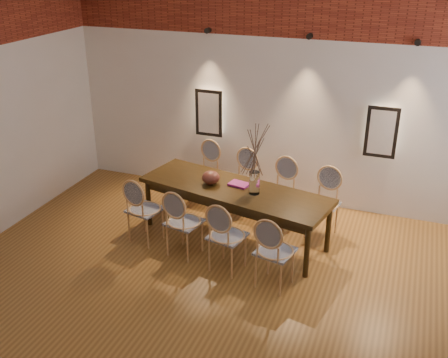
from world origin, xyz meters
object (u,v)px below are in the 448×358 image
(book, at_px, (239,184))
(vase, at_px, (254,183))
(chair_near_b, at_px, (184,222))
(chair_near_c, at_px, (227,236))
(chair_near_a, at_px, (145,209))
(chair_far_c, at_px, (279,193))
(bowl, at_px, (211,178))
(chair_near_d, at_px, (275,251))
(chair_far_b, at_px, (240,183))
(dining_table, at_px, (234,213))
(chair_far_a, at_px, (204,174))
(chair_far_d, at_px, (322,204))

(book, bearing_deg, vase, -31.77)
(chair_near_b, bearing_deg, chair_near_c, -0.00)
(vase, bearing_deg, book, 148.23)
(chair_near_a, distance_m, chair_far_c, 1.91)
(book, bearing_deg, bowl, -167.88)
(chair_near_d, bearing_deg, chair_near_a, 180.00)
(chair_near_b, distance_m, chair_near_d, 1.30)
(chair_near_a, bearing_deg, chair_far_c, 47.05)
(chair_near_a, distance_m, chair_far_b, 1.54)
(dining_table, xyz_separation_m, vase, (0.29, -0.06, 0.53))
(dining_table, xyz_separation_m, chair_near_c, (0.18, -0.75, 0.09))
(chair_near_b, bearing_deg, chair_near_d, 0.00)
(dining_table, relative_size, chair_far_b, 2.76)
(chair_near_c, relative_size, chair_far_b, 1.00)
(dining_table, bearing_deg, book, 86.29)
(chair_near_a, bearing_deg, chair_near_d, -0.00)
(chair_near_c, relative_size, chair_far_c, 1.00)
(chair_far_c, relative_size, vase, 3.13)
(chair_near_a, distance_m, chair_near_c, 1.30)
(chair_far_a, bearing_deg, vase, 151.21)
(bowl, bearing_deg, chair_near_d, -37.98)
(chair_near_a, distance_m, chair_far_d, 2.39)
(dining_table, relative_size, chair_far_a, 2.76)
(chair_far_c, xyz_separation_m, book, (-0.43, -0.51, 0.30))
(chair_far_b, height_order, book, chair_far_b)
(book, bearing_deg, chair_far_c, 50.00)
(chair_far_a, bearing_deg, dining_table, 144.39)
(dining_table, relative_size, chair_near_d, 2.76)
(bowl, bearing_deg, dining_table, -3.49)
(vase, xyz_separation_m, book, (-0.26, 0.16, -0.14))
(chair_far_b, relative_size, vase, 3.13)
(bowl, bearing_deg, chair_near_c, -55.94)
(chair_near_a, relative_size, vase, 3.13)
(chair_near_d, relative_size, vase, 3.13)
(chair_near_a, distance_m, chair_near_d, 1.95)
(chair_far_a, xyz_separation_m, bowl, (0.46, -0.86, 0.37))
(chair_near_b, distance_m, chair_far_c, 1.54)
(chair_near_d, relative_size, chair_far_a, 1.00)
(bowl, bearing_deg, chair_far_d, 17.79)
(chair_near_c, bearing_deg, chair_near_d, 0.00)
(book, bearing_deg, chair_far_b, 107.42)
(chair_far_b, relative_size, chair_far_c, 1.00)
(book, bearing_deg, chair_near_a, -152.50)
(chair_far_b, xyz_separation_m, book, (0.20, -0.65, 0.30))
(chair_near_a, xyz_separation_m, vase, (1.38, 0.42, 0.43))
(chair_far_a, bearing_deg, chair_near_b, 114.96)
(chair_near_d, xyz_separation_m, chair_far_c, (-0.35, 1.50, 0.00))
(chair_near_b, relative_size, chair_far_c, 1.00)
(chair_near_c, relative_size, chair_far_a, 1.00)
(chair_near_b, relative_size, chair_near_c, 1.00)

